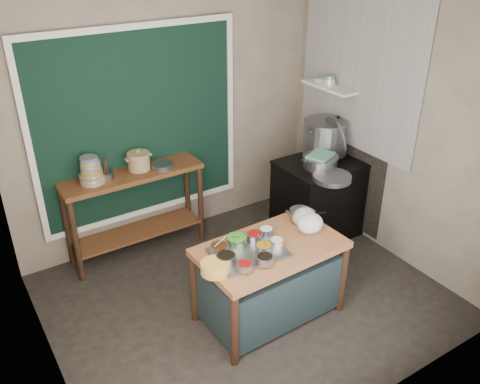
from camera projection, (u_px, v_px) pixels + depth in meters
floor at (246, 298)px, 4.88m from camera, size 3.50×3.00×0.02m
back_wall at (168, 114)px, 5.34m from camera, size 3.50×0.02×2.80m
left_wall at (26, 225)px, 3.38m from camera, size 0.02×3.00×2.80m
right_wall at (395, 125)px, 5.05m from camera, size 0.02×3.00×2.80m
curtain_panel at (139, 126)px, 5.17m from camera, size 2.10×0.02×1.90m
curtain_frame at (140, 126)px, 5.16m from camera, size 2.22×0.03×2.02m
tile_panel at (358, 69)px, 5.24m from camera, size 0.02×1.70×1.70m
soot_patch at (342, 166)px, 5.85m from camera, size 0.01×1.30×1.30m
wall_shelf at (329, 87)px, 5.53m from camera, size 0.22×0.70×0.03m
prep_table at (269, 281)px, 4.50m from camera, size 1.27×0.76×0.75m
back_counter at (136, 213)px, 5.34m from camera, size 1.45×0.40×0.95m
stove_block at (320, 199)px, 5.72m from camera, size 0.90×0.68×0.85m
stove_top at (323, 164)px, 5.52m from camera, size 0.92×0.69×0.03m
condiment_tray at (249, 253)px, 4.20m from camera, size 0.62×0.46×0.03m
condiment_bowls at (246, 247)px, 4.19m from camera, size 0.65×0.50×0.07m
yellow_basin at (215, 268)px, 3.97m from camera, size 0.30×0.30×0.09m
saucepan at (300, 215)px, 4.65m from camera, size 0.28×0.28×0.11m
plastic_bag_a at (310, 223)px, 4.47m from camera, size 0.30×0.27×0.18m
plastic_bag_b at (304, 217)px, 4.58m from camera, size 0.26×0.24×0.17m
bowl_stack at (91, 171)px, 4.88m from camera, size 0.24×0.24×0.27m
utensil_cup at (107, 175)px, 4.97m from camera, size 0.16×0.16×0.08m
ceramic_crock at (139, 162)px, 5.16m from camera, size 0.26×0.26×0.16m
wide_bowl at (162, 166)px, 5.20m from camera, size 0.25×0.25×0.06m
stock_pot at (324, 137)px, 5.63m from camera, size 0.55×0.55×0.39m
pot_lid at (335, 137)px, 5.52m from camera, size 0.25×0.50×0.48m
steamer at (320, 162)px, 5.38m from camera, size 0.45×0.45×0.13m
green_cloth at (321, 155)px, 5.34m from camera, size 0.34×0.31×0.02m
shallow_pan at (332, 178)px, 5.12m from camera, size 0.51×0.51×0.05m
shelf_bowl_stack at (330, 81)px, 5.50m from camera, size 0.14×0.14×0.11m
shelf_bowl_green at (321, 80)px, 5.62m from camera, size 0.16×0.16×0.05m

